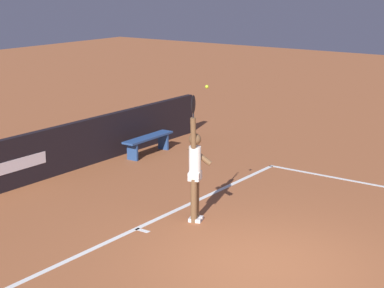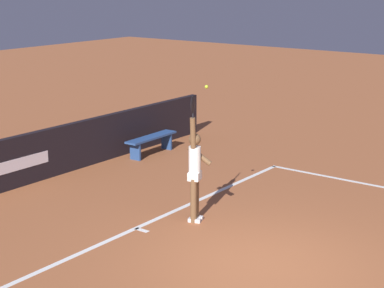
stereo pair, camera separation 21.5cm
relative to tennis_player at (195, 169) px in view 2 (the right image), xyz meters
The scene contains 6 objects.
ground_plane 2.53m from the tennis_player, 115.04° to the right, with size 60.00×60.00×0.00m, color #A25933.
court_lines 2.53m from the tennis_player, 114.99° to the right, with size 10.44×5.65×0.00m.
back_wall 4.56m from the tennis_player, 102.45° to the left, with size 13.89×0.17×1.15m.
tennis_player is the anchor object (origin of this frame).
tennis_ball 1.61m from the tennis_player, 80.53° to the right, with size 0.07×0.07×0.07m.
courtside_bench_far 5.04m from the tennis_player, 49.74° to the left, with size 1.74×0.40×0.49m.
Camera 2 is at (-8.60, -4.99, 4.56)m, focal length 61.61 mm.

